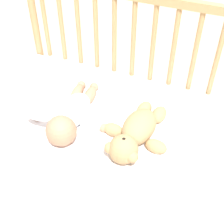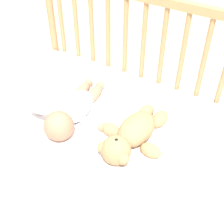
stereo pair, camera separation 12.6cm
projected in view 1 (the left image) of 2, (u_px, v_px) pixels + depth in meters
ground_plane at (113, 181)px, 1.59m from camera, size 12.00×12.00×0.00m
crib_mattress at (113, 154)px, 1.45m from camera, size 1.21×0.65×0.42m
crib_rail at (143, 47)px, 1.43m from camera, size 1.21×0.04×0.84m
blanket at (101, 124)px, 1.29m from camera, size 0.78×0.53×0.01m
teddy_bear at (136, 132)px, 1.19m from camera, size 0.27×0.37×0.11m
baby at (71, 115)px, 1.27m from camera, size 0.33×0.42×0.12m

